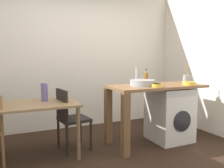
% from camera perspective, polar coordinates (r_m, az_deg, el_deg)
% --- Properties ---
extents(ground_plane, '(5.46, 5.46, 0.00)m').
position_cam_1_polar(ground_plane, '(3.23, -0.31, -18.20)').
color(ground_plane, black).
extents(wall_back, '(4.60, 0.10, 2.70)m').
position_cam_1_polar(wall_back, '(4.59, -9.43, 6.40)').
color(wall_back, silver).
rests_on(wall_back, ground_plane).
extents(dining_table, '(1.10, 0.76, 0.74)m').
position_cam_1_polar(dining_table, '(3.32, -18.21, -6.08)').
color(dining_table, olive).
rests_on(dining_table, ground_plane).
extents(chair_opposite, '(0.45, 0.45, 0.90)m').
position_cam_1_polar(chair_opposite, '(3.47, -10.32, -7.62)').
color(chair_opposite, black).
rests_on(chair_opposite, ground_plane).
extents(kitchen_counter, '(1.50, 0.68, 0.92)m').
position_cam_1_polar(kitchen_counter, '(3.63, 8.00, -2.88)').
color(kitchen_counter, brown).
rests_on(kitchen_counter, ground_plane).
extents(washing_machine, '(0.60, 0.61, 0.86)m').
position_cam_1_polar(washing_machine, '(3.97, 13.76, -7.09)').
color(washing_machine, silver).
rests_on(washing_machine, ground_plane).
extents(sink_basin, '(0.38, 0.38, 0.09)m').
position_cam_1_polar(sink_basin, '(3.58, 7.36, 0.28)').
color(sink_basin, '#9EA0A5').
rests_on(sink_basin, kitchen_counter).
extents(tap, '(0.02, 0.02, 0.28)m').
position_cam_1_polar(tap, '(3.72, 5.91, 2.01)').
color(tap, '#B2B2B7').
rests_on(tap, kitchen_counter).
extents(bottle_tall_green, '(0.06, 0.06, 0.24)m').
position_cam_1_polar(bottle_tall_green, '(3.90, 8.25, 1.68)').
color(bottle_tall_green, brown).
rests_on(bottle_tall_green, kitchen_counter).
extents(mixing_bowl, '(0.18, 0.18, 0.05)m').
position_cam_1_polar(mixing_bowl, '(3.48, 10.71, -0.24)').
color(mixing_bowl, gold).
rests_on(mixing_bowl, kitchen_counter).
extents(utensil_crock, '(0.11, 0.11, 0.30)m').
position_cam_1_polar(utensil_crock, '(4.15, 17.49, 1.22)').
color(utensil_crock, gray).
rests_on(utensil_crock, kitchen_counter).
extents(colander, '(0.20, 0.20, 0.06)m').
position_cam_1_polar(colander, '(3.84, 18.18, 0.22)').
color(colander, gold).
rests_on(colander, kitchen_counter).
extents(vase, '(0.09, 0.09, 0.25)m').
position_cam_1_polar(vase, '(3.40, -16.02, -1.91)').
color(vase, slate).
rests_on(vase, dining_table).
extents(scissors, '(0.15, 0.06, 0.01)m').
position_cam_1_polar(scissors, '(3.62, 11.04, -0.37)').
color(scissors, '#B2B2B7').
rests_on(scissors, kitchen_counter).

